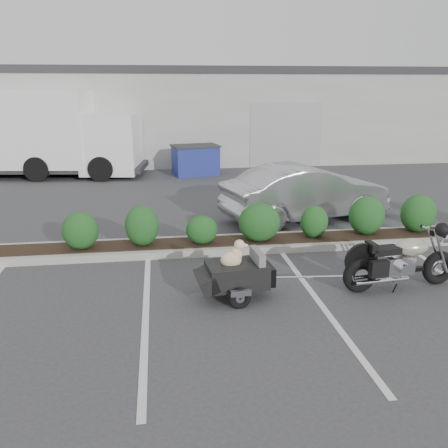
{
  "coord_description": "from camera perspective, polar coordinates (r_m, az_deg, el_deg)",
  "views": [
    {
      "loc": [
        -1.22,
        -7.09,
        3.3
      ],
      "look_at": [
        -0.03,
        1.45,
        0.75
      ],
      "focal_mm": 38.0,
      "sensor_mm": 36.0,
      "label": 1
    }
  ],
  "objects": [
    {
      "name": "ground",
      "position": [
        7.91,
        1.71,
        -8.18
      ],
      "size": [
        90.0,
        90.0,
        0.0
      ],
      "primitive_type": "plane",
      "color": "#38383A",
      "rests_on": "ground"
    },
    {
      "name": "planter_kerb",
      "position": [
        10.08,
        5.24,
        -2.26
      ],
      "size": [
        12.0,
        1.0,
        0.15
      ],
      "primitive_type": "cube",
      "color": "#9E9E93",
      "rests_on": "ground"
    },
    {
      "name": "building",
      "position": [
        24.16,
        -5.16,
        13.3
      ],
      "size": [
        26.0,
        10.0,
        4.0
      ],
      "primitive_type": "cube",
      "color": "#9EA099",
      "rests_on": "ground"
    },
    {
      "name": "motorcycle",
      "position": [
        8.4,
        20.57,
        -4.27
      ],
      "size": [
        2.07,
        0.74,
        1.19
      ],
      "rotation": [
        0.0,
        0.0,
        0.09
      ],
      "color": "black",
      "rests_on": "ground"
    },
    {
      "name": "pet_trailer",
      "position": [
        7.56,
        1.42,
        -5.98
      ],
      "size": [
        1.66,
        0.93,
        0.98
      ],
      "rotation": [
        0.0,
        0.0,
        0.09
      ],
      "color": "black",
      "rests_on": "ground"
    },
    {
      "name": "sedan",
      "position": [
        12.07,
        9.81,
        3.76
      ],
      "size": [
        4.47,
        2.56,
        1.39
      ],
      "primitive_type": "imported",
      "rotation": [
        0.0,
        0.0,
        1.84
      ],
      "color": "#AFB0B7",
      "rests_on": "ground"
    },
    {
      "name": "dumpster",
      "position": [
        18.06,
        -3.46,
        7.72
      ],
      "size": [
        1.89,
        1.47,
        1.12
      ],
      "rotation": [
        0.0,
        0.0,
        0.19
      ],
      "color": "navy",
      "rests_on": "ground"
    },
    {
      "name": "delivery_truck",
      "position": [
        18.81,
        -20.3,
        9.97
      ],
      "size": [
        7.05,
        3.11,
        3.12
      ],
      "rotation": [
        0.0,
        0.0,
        -0.13
      ],
      "color": "white",
      "rests_on": "ground"
    }
  ]
}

